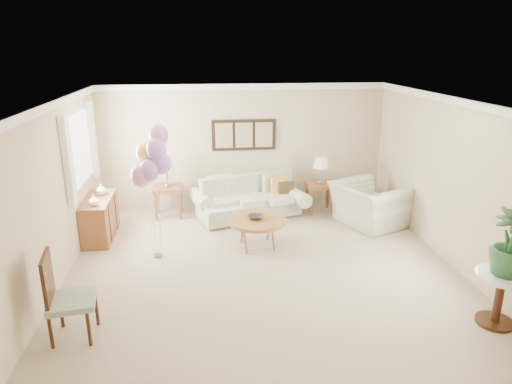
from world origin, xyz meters
TOP-DOWN VIEW (x-y plane):
  - ground_plane at (0.00, 0.00)m, footprint 6.00×6.00m
  - room_shell at (-0.11, 0.09)m, footprint 6.04×6.04m
  - wall_art_triptych at (0.00, 2.96)m, footprint 1.35×0.06m
  - sofa at (0.02, 2.26)m, footprint 2.46×1.41m
  - end_table_left at (-1.60, 2.45)m, footprint 0.58×0.53m
  - end_table_right at (1.53, 2.36)m, footprint 0.57×0.52m
  - lamp_left at (-1.60, 2.45)m, footprint 0.32×0.32m
  - lamp_right at (1.53, 2.36)m, footprint 0.31×0.31m
  - coffee_table at (0.01, 0.76)m, footprint 1.01×1.01m
  - decor_bowl at (-0.01, 0.78)m, footprint 0.31×0.31m
  - armchair at (2.27, 1.54)m, footprint 1.49×1.58m
  - side_table at (2.70, -1.89)m, footprint 0.63×0.63m
  - potted_plant at (2.74, -1.89)m, footprint 0.62×0.62m
  - accent_chair at (-2.55, -1.53)m, footprint 0.60×0.60m
  - credenza at (-2.76, 1.50)m, footprint 0.46×1.20m
  - vase_white at (-2.74, 1.13)m, footprint 0.21×0.21m
  - vase_sage at (-2.74, 1.74)m, footprint 0.23×0.23m
  - balloon_cluster at (-1.66, 0.54)m, footprint 0.63×0.56m

SIDE VIEW (x-z plane):
  - ground_plane at x=0.00m, z-range 0.00..0.00m
  - sofa at x=0.02m, z-range -0.09..0.73m
  - credenza at x=-2.76m, z-range 0.00..0.74m
  - armchair at x=2.27m, z-range 0.00..0.81m
  - coffee_table at x=0.01m, z-range 0.21..0.72m
  - side_table at x=2.70m, z-range 0.17..0.86m
  - end_table_right at x=1.53m, z-range 0.21..0.83m
  - end_table_left at x=-1.60m, z-range 0.22..0.85m
  - decor_bowl at x=-0.01m, z-range 0.51..0.57m
  - accent_chair at x=-2.55m, z-range 0.02..1.11m
  - vase_white at x=-2.74m, z-range 0.74..0.93m
  - vase_sage at x=-2.74m, z-range 0.74..0.94m
  - lamp_right at x=1.53m, z-range 0.76..1.31m
  - lamp_left at x=-1.60m, z-range 0.78..1.34m
  - potted_plant at x=2.74m, z-range 0.68..1.53m
  - wall_art_triptych at x=0.00m, z-range 1.23..1.88m
  - room_shell at x=-0.11m, z-range 0.33..2.93m
  - balloon_cluster at x=-1.66m, z-range 0.58..2.77m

